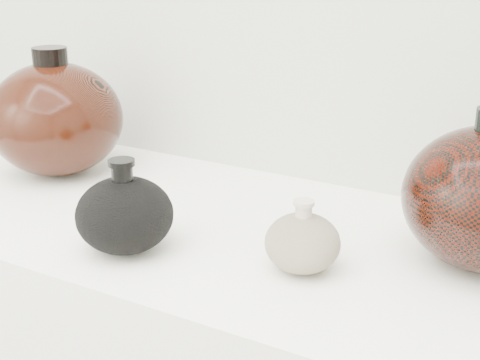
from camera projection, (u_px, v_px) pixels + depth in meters
The scene contains 3 objects.
black_gourd_vase at pixel (125, 214), 0.92m from camera, with size 0.17×0.17×0.13m.
cream_gourd_vase at pixel (302, 242), 0.87m from camera, with size 0.13×0.13×0.10m.
left_round_pot at pixel (56, 118), 1.21m from camera, with size 0.30×0.30×0.23m.
Camera 1 is at (0.47, 0.15, 1.31)m, focal length 50.00 mm.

